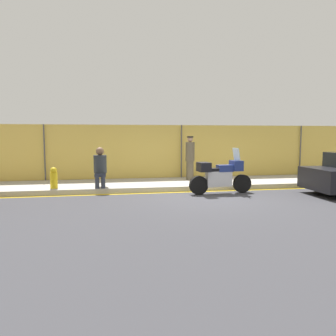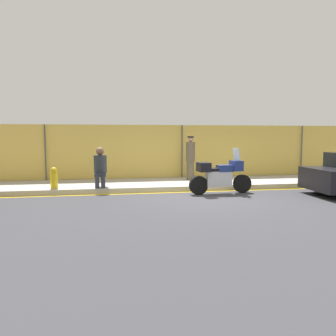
# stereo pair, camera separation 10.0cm
# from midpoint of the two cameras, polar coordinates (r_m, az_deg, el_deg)

# --- Properties ---
(ground_plane) EXTENTS (120.00, 120.00, 0.00)m
(ground_plane) POSITION_cam_midpoint_polar(r_m,az_deg,el_deg) (10.52, 6.22, -4.92)
(ground_plane) COLOR #38383D
(sidewalk) EXTENTS (40.65, 2.53, 0.18)m
(sidewalk) POSITION_cam_midpoint_polar(r_m,az_deg,el_deg) (12.64, 3.36, -2.71)
(sidewalk) COLOR #ADA89E
(sidewalk) RESTS_ON ground_plane
(curb_paint_stripe) EXTENTS (40.65, 0.18, 0.01)m
(curb_paint_stripe) POSITION_cam_midpoint_polar(r_m,az_deg,el_deg) (11.36, 4.96, -4.11)
(curb_paint_stripe) COLOR gold
(curb_paint_stripe) RESTS_ON ground_plane
(storefront_fence) EXTENTS (38.61, 0.17, 2.37)m
(storefront_fence) POSITION_cam_midpoint_polar(r_m,az_deg,el_deg) (13.84, 2.07, 2.58)
(storefront_fence) COLOR gold
(storefront_fence) RESTS_ON ground_plane
(motorcycle) EXTENTS (2.18, 0.60, 1.52)m
(motorcycle) POSITION_cam_midpoint_polar(r_m,az_deg,el_deg) (10.96, 8.83, -1.26)
(motorcycle) COLOR black
(motorcycle) RESTS_ON ground_plane
(officer_standing) EXTENTS (0.36, 0.36, 1.73)m
(officer_standing) POSITION_cam_midpoint_polar(r_m,az_deg,el_deg) (12.94, 3.63, 1.82)
(officer_standing) COLOR brown
(officer_standing) RESTS_ON sidewalk
(person_seated_on_curb) EXTENTS (0.44, 0.72, 1.35)m
(person_seated_on_curb) POSITION_cam_midpoint_polar(r_m,az_deg,el_deg) (11.42, -11.99, 0.47)
(person_seated_on_curb) COLOR #2D3342
(person_seated_on_curb) RESTS_ON sidewalk
(fire_hydrant) EXTENTS (0.24, 0.30, 0.71)m
(fire_hydrant) POSITION_cam_midpoint_polar(r_m,az_deg,el_deg) (11.53, -19.51, -1.66)
(fire_hydrant) COLOR gold
(fire_hydrant) RESTS_ON sidewalk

